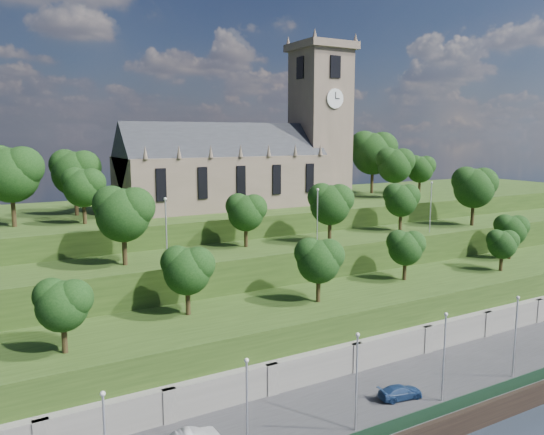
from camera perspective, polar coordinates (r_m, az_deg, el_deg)
ground at (r=54.73m, az=21.22°, el=-20.34°), size 320.00×320.00×0.00m
promenade at (r=57.74m, az=16.48°, el=-17.36°), size 160.00×12.00×2.00m
quay_wall at (r=54.18m, az=21.33°, el=-19.33°), size 160.00×0.50×2.20m
fence at (r=53.86m, az=20.87°, el=-17.69°), size 160.00×0.10×1.20m
retaining_wall at (r=60.99m, az=12.40°, el=-14.18°), size 160.00×2.10×5.00m
embankment_lower at (r=64.71m, az=8.82°, el=-11.27°), size 160.00×12.00×8.00m
embankment_upper at (r=72.58m, az=3.45°, el=-7.27°), size 160.00×10.00×12.00m
hilltop at (r=90.04m, az=-3.81°, el=-3.11°), size 160.00×32.00×15.00m
church at (r=84.91m, az=-2.26°, el=6.41°), size 38.60×12.35×27.60m
trees_lower at (r=61.54m, az=7.81°, el=-3.99°), size 67.54×8.57×7.17m
trees_upper at (r=72.15m, az=7.32°, el=2.03°), size 61.09×8.43×9.31m
trees_hilltop at (r=86.31m, az=-0.14°, el=5.98°), size 76.03×16.42×11.98m
lamp_posts_promenade at (r=51.86m, az=18.02°, el=-13.46°), size 60.36×0.36×8.45m
lamp_posts_upper at (r=67.94m, az=4.90°, el=0.52°), size 40.36×0.36×7.47m
car_right at (r=52.99m, az=13.64°, el=-17.78°), size 4.48×2.40×1.24m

